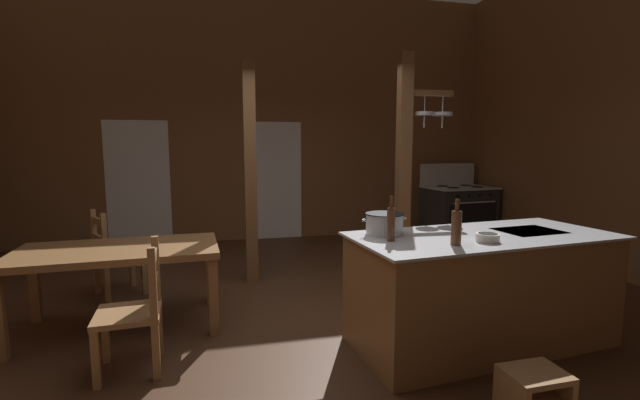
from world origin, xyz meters
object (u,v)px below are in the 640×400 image
Objects in this scene: kitchen_island at (481,289)px; dining_table at (119,257)px; stockpot_on_counter at (384,224)px; bottle_short_on_counter at (391,223)px; step_stool at (534,391)px; ladderback_chair_near_window at (136,310)px; bottle_tall_on_counter at (456,227)px; ladderback_chair_by_post at (114,255)px; mixing_bowl_on_counter at (488,237)px; stove_range at (458,212)px.

kitchen_island reaches higher than dining_table.
bottle_short_on_counter is (-0.05, -0.24, 0.05)m from stockpot_on_counter.
step_stool is 0.38× the size of ladderback_chair_near_window.
bottle_tall_on_counter is at bearing -28.93° from bottle_short_on_counter.
step_stool is 0.38× the size of ladderback_chair_by_post.
ladderback_chair_by_post is at bearing 149.10° from kitchen_island.
stockpot_on_counter reaches higher than mixing_bowl_on_counter.
mixing_bowl_on_counter is at bearing -118.75° from stove_range.
dining_table is at bearing 153.79° from bottle_short_on_counter.
ladderback_chair_near_window and ladderback_chair_by_post have the same top height.
dining_table is at bearing 159.65° from stockpot_on_counter.
kitchen_island is 6.14× the size of step_stool.
ladderback_chair_near_window is at bearing -71.26° from dining_table.
step_stool is at bearing -25.55° from ladderback_chair_near_window.
mixing_bowl_on_counter is 0.31m from bottle_tall_on_counter.
step_stool is 2.13× the size of mixing_bowl_on_counter.
dining_table is 1.85× the size of ladderback_chair_near_window.
ladderback_chair_near_window is (-2.69, 0.18, -0.01)m from kitchen_island.
ladderback_chair_by_post is at bearing 135.43° from step_stool.
stove_range is at bearing 52.56° from bottle_short_on_counter.
stove_range reaches higher than bottle_tall_on_counter.
dining_table is at bearing 108.74° from ladderback_chair_near_window.
bottle_short_on_counter reaches higher than bottle_tall_on_counter.
stockpot_on_counter is (-0.51, 1.16, 0.83)m from step_stool.
ladderback_chair_near_window is 2.83× the size of bottle_tall_on_counter.
stockpot_on_counter is at bearing 147.26° from mixing_bowl_on_counter.
stove_range is at bearing 51.12° from stockpot_on_counter.
bottle_short_on_counter reaches higher than kitchen_island.
ladderback_chair_by_post is 3.05m from stockpot_on_counter.
stockpot_on_counter is at bearing 127.86° from bottle_tall_on_counter.
mixing_bowl_on_counter is at bearing 8.88° from bottle_tall_on_counter.
bottle_short_on_counter is (-0.70, 0.18, 0.11)m from mixing_bowl_on_counter.
bottle_short_on_counter is (-0.55, 0.91, 0.88)m from step_stool.
ladderback_chair_near_window is 1.99m from stockpot_on_counter.
bottle_tall_on_counter is (-0.42, -0.29, 0.59)m from kitchen_island.
bottle_tall_on_counter is (2.80, -2.22, 0.60)m from ladderback_chair_by_post.
dining_table is at bearing 156.54° from mixing_bowl_on_counter.
kitchen_island is 2.36× the size of ladderback_chair_by_post.
bottle_tall_on_counter is (-0.29, -0.05, 0.10)m from mixing_bowl_on_counter.
ladderback_chair_by_post is at bearing 105.32° from dining_table.
stockpot_on_counter is 1.11× the size of bottle_short_on_counter.
ladderback_chair_near_window is 1.00× the size of ladderback_chair_by_post.
ladderback_chair_by_post is 3.63m from bottle_tall_on_counter.
kitchen_island is 4.15m from stove_range.
stove_range is (2.00, 3.64, 0.02)m from kitchen_island.
kitchen_island is 0.56m from mixing_bowl_on_counter.
mixing_bowl_on_counter is (-2.13, -3.88, 0.47)m from stove_range.
mixing_bowl_on_counter reaches higher than step_stool.
stockpot_on_counter is at bearing 113.72° from step_stool.
bottle_short_on_counter is (-2.83, -3.70, 0.57)m from stove_range.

